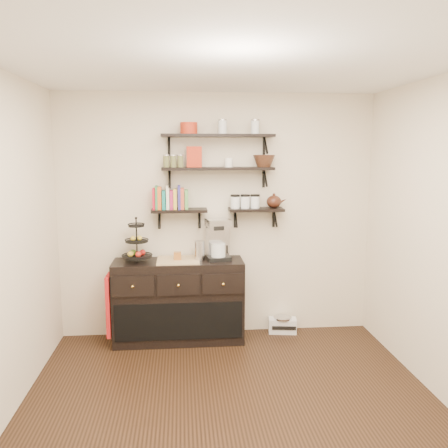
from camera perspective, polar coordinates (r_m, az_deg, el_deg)
floor at (r=4.09m, az=1.20°, el=-21.79°), size 3.50×3.50×0.00m
ceiling at (r=3.56m, az=1.36°, el=18.84°), size 3.50×3.50×0.02m
back_wall at (r=5.31m, az=-0.84°, el=0.96°), size 3.50×0.02×2.70m
shelf_top at (r=5.12m, az=-0.75°, el=10.56°), size 1.20×0.27×0.23m
shelf_mid at (r=5.13m, az=-0.74°, el=6.65°), size 1.20×0.27×0.23m
shelf_low_left at (r=5.16m, az=-5.40°, el=1.57°), size 0.60×0.25×0.23m
shelf_low_right at (r=5.23m, az=3.85°, el=1.68°), size 0.60×0.25×0.23m
cookbooks at (r=5.15m, az=-6.41°, el=3.06°), size 0.36×0.15×0.26m
glass_canisters at (r=5.20m, az=2.56°, el=2.62°), size 0.32×0.10×0.13m
sideboard at (r=5.26m, az=-5.47°, el=-9.18°), size 1.40×0.50×0.92m
fruit_stand at (r=5.13m, az=-10.41°, el=-2.74°), size 0.31×0.31×0.46m
candle at (r=5.13m, az=-5.61°, el=-3.83°), size 0.08×0.08×0.08m
coffee_maker at (r=5.14m, az=-0.74°, el=-1.95°), size 0.28×0.28×0.45m
thermal_carafe at (r=5.10m, az=-2.96°, el=-3.25°), size 0.11×0.11×0.22m
apron at (r=5.22m, az=-13.62°, el=-9.41°), size 0.04×0.28×0.65m
radio at (r=5.61m, az=7.04°, el=-11.94°), size 0.33×0.24×0.19m
recipe_box at (r=5.11m, az=-3.59°, el=8.07°), size 0.16×0.07×0.22m
walnut_bowl at (r=5.18m, az=4.82°, el=7.57°), size 0.24×0.24×0.13m
ramekins at (r=5.13m, az=0.57°, el=7.40°), size 0.09×0.09×0.10m
teapot at (r=5.25m, az=6.03°, el=2.83°), size 0.25×0.21×0.16m
red_pot at (r=5.11m, az=-4.25°, el=11.43°), size 0.18×0.18×0.12m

